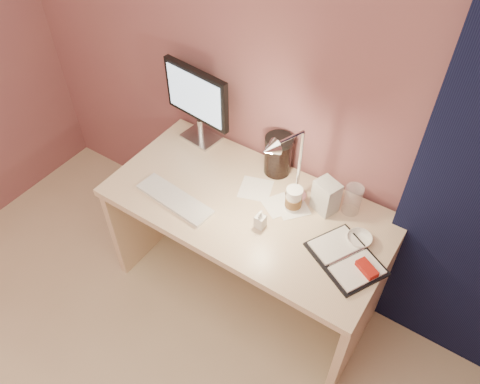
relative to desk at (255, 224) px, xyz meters
The scene contains 14 objects.
desk is the anchor object (origin of this frame).
monitor 0.72m from the desk, 157.84° to the left, with size 0.41×0.17×0.44m.
keyboard 0.47m from the desk, 141.24° to the right, with size 0.42×0.12×0.02m, color silver.
planner 0.60m from the desk, 11.97° to the right, with size 0.39×0.36×0.05m.
paper_a 0.23m from the desk, 126.56° to the left, with size 0.16×0.16×0.00m, color white.
paper_b 0.26m from the desk, ahead, with size 0.13×0.13×0.00m, color white.
paper_c 0.30m from the desk, ahead, with size 0.14×0.14×0.00m, color white.
coffee_cup 0.35m from the desk, ahead, with size 0.08×0.08×0.13m.
clear_cup 0.55m from the desk, 20.99° to the left, with size 0.09×0.09×0.15m, color white.
bowl 0.59m from the desk, ahead, with size 0.11×0.11×0.04m, color white.
lotion_bottle 0.34m from the desk, 52.82° to the right, with size 0.05×0.05×0.10m, color silver.
dark_jar 0.38m from the desk, 91.16° to the left, with size 0.14×0.14×0.19m, color black.
product_box 0.46m from the desk, 18.43° to the left, with size 0.11×0.09×0.17m, color silver.
desk_lamp 0.54m from the desk, ahead, with size 0.17×0.27×0.44m.
Camera 1 is at (0.82, 0.08, 2.40)m, focal length 35.00 mm.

